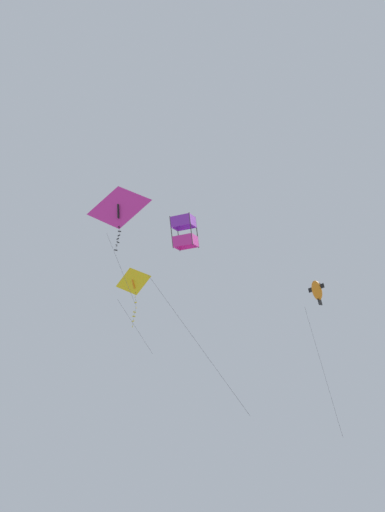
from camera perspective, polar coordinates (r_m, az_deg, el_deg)
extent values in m
cube|color=purple|center=(24.46, -0.67, 3.56)|extent=(0.25, 0.96, 0.49)
cube|color=purple|center=(23.58, -1.41, 4.03)|extent=(0.25, 0.96, 0.49)
cube|color=purple|center=(24.16, -2.10, 3.59)|extent=(1.07, 0.08, 0.80)
cube|color=purple|center=(23.88, 0.04, 4.00)|extent=(1.07, 0.08, 0.80)
cube|color=#DB2D93|center=(24.24, -0.43, 1.40)|extent=(0.25, 0.96, 0.49)
cube|color=#DB2D93|center=(23.35, -1.16, 1.79)|extent=(0.25, 0.96, 0.49)
cube|color=#DB2D93|center=(23.94, -1.86, 1.39)|extent=(1.07, 0.08, 0.80)
cube|color=#DB2D93|center=(23.66, 0.30, 1.78)|extent=(1.07, 0.08, 0.80)
cylinder|color=#332D28|center=(24.48, -1.60, 2.29)|extent=(0.56, 0.06, 1.46)
cylinder|color=#332D28|center=(24.21, 0.51, 2.68)|extent=(0.56, 0.06, 1.46)
cylinder|color=#332D28|center=(23.61, -2.38, 2.71)|extent=(0.56, 0.06, 1.46)
cylinder|color=#332D28|center=(23.32, -0.19, 3.12)|extent=(0.56, 0.06, 1.46)
cylinder|color=#47474C|center=(24.34, 0.24, -9.30)|extent=(0.61, 4.82, 7.29)
pyramid|color=yellow|center=(30.79, -6.63, -2.87)|extent=(1.07, 1.99, 1.10)
cube|color=orange|center=(30.87, -6.45, -3.13)|extent=(0.65, 0.21, 0.70)
cube|color=orange|center=(30.84, -6.84, -1.93)|extent=(0.21, 0.48, 0.13)
cylinder|color=#47474C|center=(30.68, -6.40, -4.26)|extent=(0.01, 0.03, 0.33)
cube|color=yellow|center=(30.62, -6.41, -4.54)|extent=(0.16, 0.09, 0.06)
cylinder|color=#47474C|center=(30.60, -6.41, -4.87)|extent=(0.03, 0.12, 0.33)
cube|color=yellow|center=(30.59, -6.40, -5.19)|extent=(0.04, 0.17, 0.06)
cylinder|color=#47474C|center=(30.53, -6.37, -5.48)|extent=(0.05, 0.05, 0.33)
cube|color=yellow|center=(30.47, -6.34, -5.77)|extent=(0.17, 0.07, 0.06)
cylinder|color=#47474C|center=(30.37, -6.43, -6.02)|extent=(0.05, 0.11, 0.33)
cube|color=yellow|center=(30.27, -6.52, -6.27)|extent=(0.13, 0.14, 0.06)
cylinder|color=#47474C|center=(30.14, -6.56, -6.50)|extent=(0.04, 0.15, 0.33)
cube|color=yellow|center=(30.02, -6.60, -6.73)|extent=(0.09, 0.16, 0.06)
cylinder|color=#47474C|center=(29.93, -6.64, -7.00)|extent=(0.01, 0.07, 0.33)
cube|color=yellow|center=(29.84, -6.68, -7.26)|extent=(0.09, 0.16, 0.06)
cylinder|color=#47474C|center=(29.79, -6.72, -7.57)|extent=(0.04, 0.03, 0.33)
cube|color=yellow|center=(29.74, -6.75, -7.87)|extent=(0.16, 0.10, 0.06)
cylinder|color=#47474C|center=(31.11, -6.52, -7.78)|extent=(0.84, 2.18, 3.47)
ellipsoid|color=orange|center=(33.37, 13.77, -3.76)|extent=(1.04, 0.96, 1.40)
cube|color=black|center=(33.56, 13.23, -3.69)|extent=(0.31, 0.46, 0.29)
cube|color=black|center=(33.26, 14.19, -3.32)|extent=(0.31, 0.46, 0.29)
cube|color=black|center=(33.21, 14.10, -5.02)|extent=(0.46, 0.27, 0.49)
sphere|color=black|center=(33.76, 13.56, -3.21)|extent=(0.16, 0.15, 0.12)
sphere|color=black|center=(33.61, 14.06, -3.02)|extent=(0.16, 0.15, 0.12)
cylinder|color=#47474C|center=(32.41, 14.39, -12.10)|extent=(0.80, 1.24, 7.91)
pyramid|color=#DB2D93|center=(27.93, -8.22, 5.34)|extent=(0.60, 2.83, 1.77)
cube|color=black|center=(27.97, -8.06, 4.80)|extent=(0.83, 0.11, 0.93)
cube|color=black|center=(28.27, -8.25, 6.74)|extent=(0.13, 0.71, 0.19)
cylinder|color=#47474C|center=(27.49, -8.20, 3.44)|extent=(0.03, 0.02, 0.24)
cube|color=black|center=(27.43, -8.19, 3.22)|extent=(0.14, 0.13, 0.06)
cylinder|color=#47474C|center=(27.37, -8.19, 2.99)|extent=(0.02, 0.05, 0.24)
cube|color=black|center=(27.32, -8.18, 2.76)|extent=(0.11, 0.15, 0.06)
cylinder|color=#47474C|center=(27.27, -8.22, 2.53)|extent=(0.04, 0.03, 0.24)
cube|color=black|center=(27.22, -8.26, 2.30)|extent=(0.08, 0.17, 0.06)
cylinder|color=#47474C|center=(27.14, -8.32, 2.11)|extent=(0.03, 0.07, 0.24)
cube|color=black|center=(27.05, -8.38, 1.92)|extent=(0.08, 0.17, 0.06)
cylinder|color=#47474C|center=(26.97, -8.36, 1.73)|extent=(0.06, 0.05, 0.24)
cube|color=black|center=(26.88, -8.35, 1.54)|extent=(0.16, 0.10, 0.06)
cylinder|color=#47474C|center=(26.79, -8.43, 1.36)|extent=(0.03, 0.11, 0.24)
cube|color=black|center=(26.69, -8.51, 1.19)|extent=(0.17, 0.02, 0.06)
cylinder|color=#47474C|center=(26.66, -8.55, 0.92)|extent=(0.06, 0.08, 0.24)
cube|color=black|center=(26.64, -8.59, 0.66)|extent=(0.11, 0.15, 0.06)
cylinder|color=#47474C|center=(27.22, -8.09, -1.26)|extent=(0.35, 1.83, 4.37)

